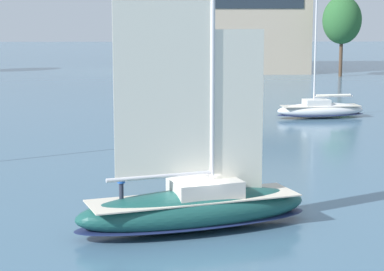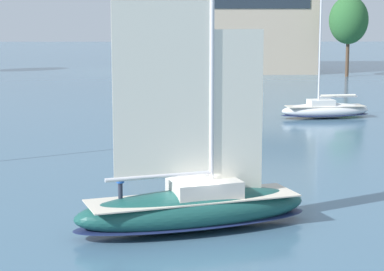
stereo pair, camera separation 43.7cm
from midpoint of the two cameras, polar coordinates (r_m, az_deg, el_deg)
ground_plane at (r=34.32m, az=0.45°, el=-7.16°), size 400.00×400.00×0.00m
waterfront_building at (r=121.03m, az=2.33°, el=10.14°), size 30.20×15.45×21.99m
tree_shore_left at (r=113.60m, az=11.96°, el=8.58°), size 5.75×5.75×11.83m
sailboat_main at (r=34.00m, az=0.48°, el=-5.25°), size 11.46×6.47×15.17m
sailboat_moored_outer_mooring at (r=69.90m, az=10.27°, el=1.95°), size 8.54×3.45×11.42m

